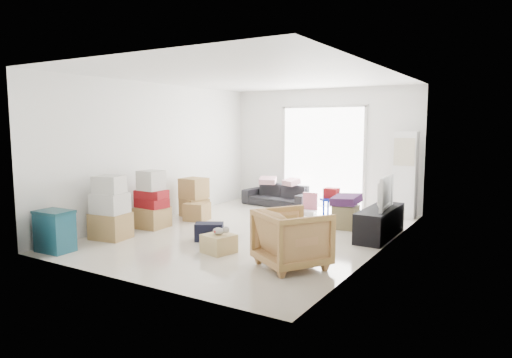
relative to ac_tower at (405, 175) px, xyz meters
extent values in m
cube|color=beige|center=(-1.95, -2.65, -0.99)|extent=(4.50, 6.00, 0.24)
cube|color=white|center=(-1.95, -2.65, 1.95)|extent=(4.50, 6.00, 0.24)
cube|color=white|center=(-1.95, 0.47, 0.48)|extent=(4.50, 0.24, 2.70)
cube|color=white|center=(-1.95, -5.77, 0.48)|extent=(4.50, 0.24, 2.70)
cube|color=white|center=(-4.32, -2.65, 0.48)|extent=(0.24, 6.00, 2.70)
cube|color=white|center=(0.42, -2.65, 0.48)|extent=(0.24, 6.00, 2.70)
cube|color=white|center=(-1.95, 0.33, 0.27)|extent=(2.00, 0.01, 2.30)
cube|color=silver|center=(-2.95, 0.32, 0.27)|extent=(0.06, 0.04, 2.30)
cube|color=silver|center=(-0.95, 0.32, 0.27)|extent=(0.06, 0.04, 2.30)
cube|color=silver|center=(-1.95, 0.32, 1.42)|extent=(2.10, 0.04, 0.06)
cube|color=white|center=(0.00, 0.00, 0.00)|extent=(0.45, 0.30, 1.75)
cube|color=black|center=(0.05, -1.88, -0.63)|extent=(0.45, 1.49, 0.50)
imported|color=black|center=(0.05, -1.88, -0.32)|extent=(0.62, 0.99, 0.12)
imported|color=black|center=(-2.84, -0.15, -0.54)|extent=(1.73, 0.67, 0.66)
cube|color=#C992A0|center=(-3.12, -0.16, -0.16)|extent=(0.41, 0.37, 0.11)
cube|color=#C992A0|center=(-2.52, -0.12, -0.16)|extent=(0.42, 0.39, 0.12)
imported|color=tan|center=(-0.48, -4.11, -0.45)|extent=(1.12, 1.10, 0.86)
cube|color=#164657|center=(-3.85, -5.28, -0.73)|extent=(0.54, 0.39, 0.29)
cube|color=#164657|center=(-3.85, -5.28, -0.44)|extent=(0.54, 0.39, 0.29)
cube|color=#0C333D|center=(-3.85, -5.28, -0.27)|extent=(0.56, 0.41, 0.04)
cube|color=tan|center=(-3.75, -4.31, -0.66)|extent=(0.64, 0.56, 0.43)
cube|color=silver|center=(-3.75, -4.31, -0.28)|extent=(0.58, 0.50, 0.34)
cube|color=silver|center=(-3.75, -4.31, 0.04)|extent=(0.52, 0.48, 0.29)
cube|color=tan|center=(-3.75, -3.34, -0.69)|extent=(0.55, 0.55, 0.38)
cube|color=#A51614|center=(-3.75, -3.34, -0.41)|extent=(0.60, 0.42, 0.17)
cube|color=#A51614|center=(-3.75, -3.34, -0.25)|extent=(0.58, 0.41, 0.15)
cube|color=silver|center=(-3.75, -3.34, 0.00)|extent=(0.40, 0.39, 0.36)
cube|color=tan|center=(-3.72, -2.16, -0.68)|extent=(0.66, 0.60, 0.39)
cube|color=tan|center=(-3.72, -2.16, -0.28)|extent=(0.48, 0.48, 0.41)
cube|color=tan|center=(-3.44, -2.41, -0.70)|extent=(0.49, 0.49, 0.35)
cube|color=black|center=(-2.27, -3.56, -0.73)|extent=(0.53, 0.46, 0.29)
cube|color=olive|center=(-0.67, -1.56, -0.66)|extent=(0.46, 0.46, 0.42)
cube|color=#441F4F|center=(-0.67, -1.56, -0.38)|extent=(0.48, 0.48, 0.14)
cylinder|color=#0C25C4|center=(-1.26, -0.79, -0.49)|extent=(0.47, 0.47, 0.04)
cylinder|color=#0C25C4|center=(-1.14, -0.68, -0.69)|extent=(0.04, 0.04, 0.37)
cylinder|color=#0C25C4|center=(-1.38, -0.68, -0.69)|extent=(0.04, 0.04, 0.37)
cylinder|color=#0C25C4|center=(-1.38, -0.91, -0.69)|extent=(0.04, 0.04, 0.37)
cylinder|color=#0C25C4|center=(-1.14, -0.91, -0.69)|extent=(0.04, 0.04, 0.37)
cube|color=#A51614|center=(-1.26, -0.79, -0.37)|extent=(0.28, 0.22, 0.20)
cube|color=silver|center=(-1.82, -0.72, -0.83)|extent=(0.37, 0.34, 0.08)
cube|color=#C76375|center=(-1.82, -0.60, -0.61)|extent=(0.32, 0.09, 0.37)
cube|color=tan|center=(-1.72, -4.05, -0.74)|extent=(0.50, 0.50, 0.27)
ellipsoid|color=#B2ADA8|center=(-1.72, -4.05, -0.55)|extent=(0.19, 0.13, 0.10)
cube|color=red|center=(-1.72, -4.05, -0.55)|extent=(0.17, 0.16, 0.03)
sphere|color=#B2ADA8|center=(-1.61, -4.02, -0.52)|extent=(0.10, 0.10, 0.10)
camera|label=1|loc=(2.18, -9.41, 1.02)|focal=32.00mm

